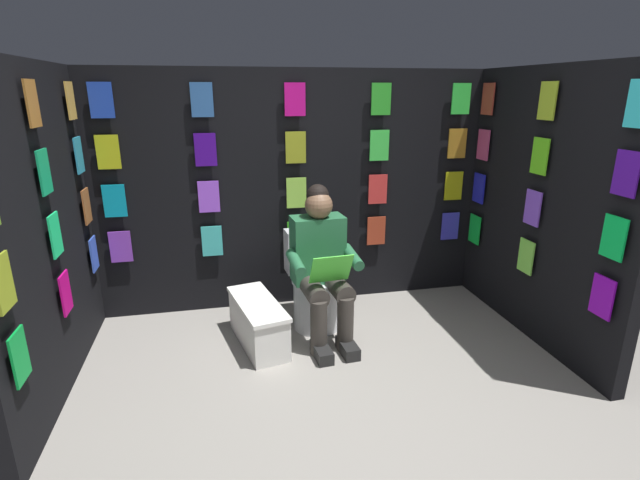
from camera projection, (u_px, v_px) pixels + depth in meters
The scene contains 7 objects.
ground_plane at pixel (354, 441), 2.63m from camera, with size 30.00×30.00×0.00m, color gray.
display_wall_back at pixel (295, 191), 4.13m from camera, with size 3.44×0.14×2.04m.
display_wall_left at pixel (543, 207), 3.55m from camera, with size 0.14×1.89×2.04m.
display_wall_right at pixel (40, 236), 2.86m from camera, with size 0.14×1.89×2.04m.
toilet at pixel (314, 286), 3.89m from camera, with size 0.42×0.57×0.77m.
person_reading at pixel (322, 264), 3.60m from camera, with size 0.55×0.71×1.19m.
comic_longbox_near at pixel (258, 322), 3.60m from camera, with size 0.43×0.78×0.35m.
Camera 1 is at (0.65, 2.08, 1.86)m, focal length 26.63 mm.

